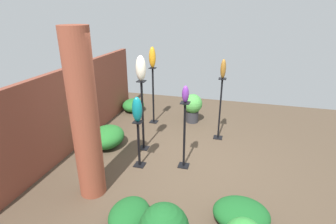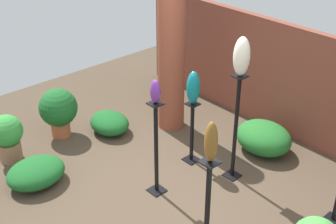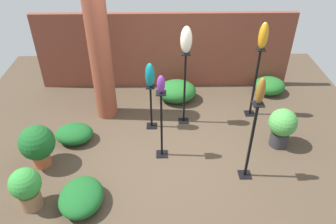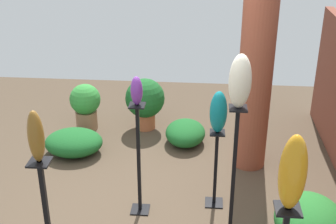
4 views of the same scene
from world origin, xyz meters
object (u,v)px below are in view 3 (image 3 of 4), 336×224
pedestal_violet (162,128)px  potted_plant_mid_left (37,144)px  art_vase_bronze (261,91)px  potted_plant_front_right (282,126)px  pedestal_teal (151,109)px  potted_plant_walkway_edge (26,187)px  art_vase_teal (150,75)px  pedestal_bronze (250,145)px  art_vase_amber (263,36)px  pedestal_ivory (184,92)px  art_vase_ivory (186,40)px  pedestal_amber (254,86)px  art_vase_violet (161,84)px  brick_pillar (100,56)px

pedestal_violet → potted_plant_mid_left: size_ratio=1.66×
art_vase_bronze → potted_plant_front_right: art_vase_bronze is taller
pedestal_teal → potted_plant_walkway_edge: pedestal_teal is taller
pedestal_teal → art_vase_teal: bearing=0.0°
pedestal_bronze → art_vase_amber: size_ratio=2.80×
pedestal_ivory → art_vase_ivory: art_vase_ivory is taller
pedestal_amber → art_vase_teal: (-2.01, -0.38, 0.47)m
art_vase_ivory → potted_plant_front_right: bearing=-23.7°
pedestal_teal → art_vase_bronze: art_vase_bronze is taller
potted_plant_walkway_edge → potted_plant_mid_left: size_ratio=0.91×
potted_plant_front_right → art_vase_violet: bearing=-173.9°
pedestal_bronze → art_vase_amber: bearing=74.8°
pedestal_teal → pedestal_ivory: bearing=13.2°
brick_pillar → art_vase_ivory: bearing=-11.0°
pedestal_violet → art_vase_violet: bearing=0.0°
pedestal_amber → brick_pillar: bearing=178.7°
pedestal_teal → potted_plant_front_right: 2.38m
art_vase_amber → potted_plant_mid_left: (-3.83, -1.39, -1.25)m
potted_plant_front_right → art_vase_bronze: bearing=-135.6°
pedestal_ivory → art_vase_teal: size_ratio=3.20×
brick_pillar → potted_plant_mid_left: bearing=-121.7°
pedestal_amber → potted_plant_mid_left: pedestal_amber is taller
pedestal_ivory → pedestal_amber: pedestal_ivory is taller
art_vase_ivory → potted_plant_walkway_edge: 3.38m
art_vase_teal → potted_plant_walkway_edge: bearing=-132.5°
pedestal_teal → art_vase_violet: size_ratio=3.04×
pedestal_ivory → potted_plant_front_right: 1.85m
pedestal_bronze → pedestal_teal: size_ratio=1.55×
art_vase_teal → pedestal_ivory: bearing=13.2°
art_vase_bronze → art_vase_amber: size_ratio=0.81×
art_vase_teal → potted_plant_mid_left: size_ratio=0.60×
art_vase_violet → potted_plant_mid_left: bearing=-174.4°
pedestal_amber → potted_plant_walkway_edge: size_ratio=2.07×
art_vase_ivory → art_vase_amber: size_ratio=0.97×
art_vase_amber → potted_plant_walkway_edge: art_vase_amber is taller
art_vase_bronze → art_vase_teal: (-1.55, 1.33, -0.47)m
pedestal_amber → potted_plant_front_right: 1.04m
art_vase_violet → art_vase_ivory: bearing=65.7°
art_vase_amber → art_vase_violet: art_vase_amber is taller
pedestal_ivory → art_vase_ivory: bearing=0.0°
pedestal_amber → pedestal_bronze: bearing=-105.2°
art_vase_bronze → art_vase_ivory: 1.75m
pedestal_teal → potted_plant_mid_left: pedestal_teal is taller
art_vase_ivory → potted_plant_mid_left: (-2.45, -1.16, -1.28)m
pedestal_bronze → pedestal_amber: bearing=74.8°
art_vase_teal → potted_plant_front_right: (2.31, -0.59, -0.71)m
pedestal_violet → art_vase_amber: art_vase_amber is taller
potted_plant_front_right → pedestal_amber: bearing=106.9°
art_vase_teal → potted_plant_walkway_edge: art_vase_teal is taller
art_vase_amber → art_vase_violet: (-1.82, -1.19, -0.27)m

